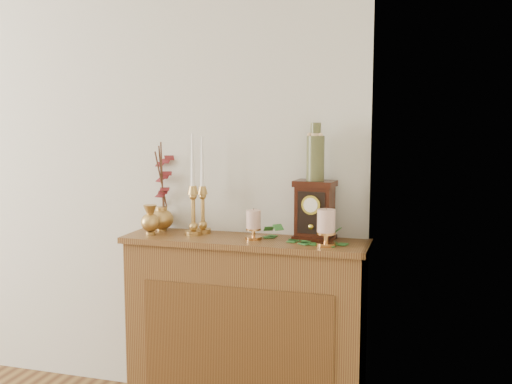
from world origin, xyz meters
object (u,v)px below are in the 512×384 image
(bud_vase, at_px, (150,220))
(ginger_jar, at_px, (164,190))
(ceramic_vase, at_px, (315,155))
(candlestick_left, at_px, (193,202))
(candlestick_center, at_px, (203,202))
(mantel_clock, at_px, (315,211))

(bud_vase, bearing_deg, ginger_jar, 90.21)
(bud_vase, xyz_separation_m, ceramic_vase, (0.83, 0.13, 0.34))
(candlestick_left, height_order, candlestick_center, candlestick_left)
(bud_vase, height_order, ginger_jar, ginger_jar)
(bud_vase, height_order, ceramic_vase, ceramic_vase)
(mantel_clock, distance_m, ceramic_vase, 0.28)
(ginger_jar, bearing_deg, bud_vase, -89.79)
(candlestick_center, height_order, bud_vase, candlestick_center)
(mantel_clock, bearing_deg, bud_vase, -165.08)
(candlestick_center, bearing_deg, bud_vase, -151.33)
(candlestick_center, bearing_deg, ceramic_vase, 0.06)
(candlestick_left, distance_m, mantel_clock, 0.62)
(bud_vase, bearing_deg, mantel_clock, 8.77)
(ceramic_vase, bearing_deg, bud_vase, -171.05)
(candlestick_center, distance_m, bud_vase, 0.29)
(candlestick_left, height_order, mantel_clock, candlestick_left)
(candlestick_left, height_order, ginger_jar, candlestick_left)
(bud_vase, height_order, mantel_clock, mantel_clock)
(bud_vase, distance_m, mantel_clock, 0.84)
(ginger_jar, distance_m, mantel_clock, 0.84)
(ginger_jar, relative_size, mantel_clock, 1.62)
(mantel_clock, height_order, ceramic_vase, ceramic_vase)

